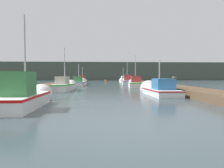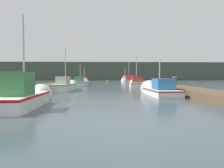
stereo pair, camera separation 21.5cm
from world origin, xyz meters
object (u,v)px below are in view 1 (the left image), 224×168
fishing_boat_5 (127,81)px  channel_buoy (106,81)px  fishing_boat_4 (79,83)px  fishing_boat_6 (82,81)px  fishing_boat_1 (157,90)px  mooring_piling_1 (140,82)px  mooring_piling_0 (174,85)px  fishing_boat_2 (65,86)px  fishing_boat_3 (135,83)px  fishing_boat_0 (27,96)px  fishing_boat_7 (123,80)px

fishing_boat_5 → channel_buoy: fishing_boat_5 is taller
fishing_boat_4 → fishing_boat_6: (-0.32, 9.21, 0.02)m
fishing_boat_1 → fishing_boat_6: size_ratio=0.91×
mooring_piling_1 → fishing_boat_1: bearing=-95.5°
mooring_piling_0 → fishing_boat_4: bearing=121.6°
fishing_boat_6 → mooring_piling_0: fishing_boat_6 is taller
fishing_boat_5 → mooring_piling_1: (1.12, -5.74, -0.01)m
fishing_boat_1 → mooring_piling_1: bearing=82.7°
fishing_boat_2 → fishing_boat_5: size_ratio=1.03×
channel_buoy → fishing_boat_5: bearing=-78.4°
fishing_boat_5 → channel_buoy: 16.34m
fishing_boat_1 → fishing_boat_5: fishing_boat_5 is taller
fishing_boat_3 → fishing_boat_5: size_ratio=0.83×
fishing_boat_5 → fishing_boat_6: fishing_boat_5 is taller
fishing_boat_1 → fishing_boat_4: 16.47m
fishing_boat_6 → mooring_piling_1: (9.18, -11.00, 0.05)m
fishing_boat_0 → fishing_boat_7: (8.40, 33.61, -0.01)m
fishing_boat_7 → mooring_piling_1: 15.08m
fishing_boat_5 → mooring_piling_1: fishing_boat_5 is taller
fishing_boat_3 → fishing_boat_7: size_ratio=0.93×
fishing_boat_7 → mooring_piling_0: bearing=-89.8°
fishing_boat_3 → fishing_boat_7: bearing=93.1°
fishing_boat_7 → mooring_piling_1: fishing_boat_7 is taller
mooring_piling_1 → fishing_boat_2: bearing=-138.9°
fishing_boat_7 → channel_buoy: fishing_boat_7 is taller
fishing_boat_5 → channel_buoy: bearing=106.0°
fishing_boat_1 → fishing_boat_4: bearing=115.7°
fishing_boat_6 → fishing_boat_7: size_ratio=1.20×
channel_buoy → fishing_boat_4: bearing=-102.6°
fishing_boat_0 → fishing_boat_1: bearing=34.9°
fishing_boat_5 → fishing_boat_4: bearing=-148.6°
fishing_boat_5 → mooring_piling_0: (1.23, -18.52, 0.19)m
fishing_boat_0 → fishing_boat_4: fishing_boat_0 is taller
fishing_boat_3 → mooring_piling_0: bearing=-77.4°
fishing_boat_4 → mooring_piling_1: bearing=-8.9°
mooring_piling_0 → fishing_boat_5: bearing=93.8°
fishing_boat_4 → mooring_piling_1: fishing_boat_4 is taller
fishing_boat_5 → fishing_boat_7: 9.33m
fishing_boat_5 → fishing_boat_6: (-8.07, 5.26, -0.06)m
fishing_boat_7 → fishing_boat_2: bearing=-111.6°
fishing_boat_6 → mooring_piling_1: bearing=-54.5°
fishing_boat_0 → channel_buoy: bearing=82.3°
fishing_boat_1 → fishing_boat_3: (-0.02, 9.88, 0.11)m
mooring_piling_1 → channel_buoy: mooring_piling_1 is taller
fishing_boat_4 → fishing_boat_5: size_ratio=1.02×
channel_buoy → mooring_piling_0: bearing=-82.5°
mooring_piling_0 → channel_buoy: (-4.52, 34.51, -0.52)m
fishing_boat_5 → fishing_boat_7: bearing=92.2°
fishing_boat_2 → mooring_piling_0: bearing=-24.1°
fishing_boat_4 → fishing_boat_6: 9.21m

